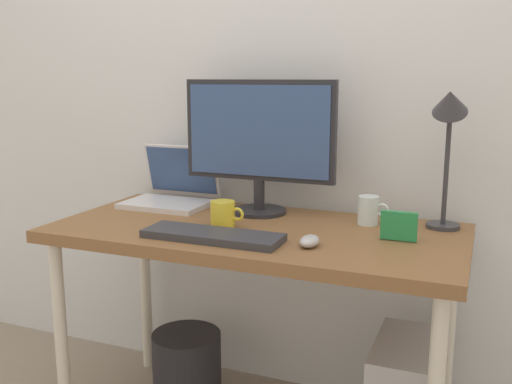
{
  "coord_description": "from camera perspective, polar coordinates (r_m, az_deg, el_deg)",
  "views": [
    {
      "loc": [
        0.7,
        -1.73,
        1.25
      ],
      "look_at": [
        0.0,
        0.0,
        0.87
      ],
      "focal_mm": 40.5,
      "sensor_mm": 36.0,
      "label": 1
    }
  ],
  "objects": [
    {
      "name": "coffee_mug",
      "position": [
        1.92,
        -3.25,
        -2.2
      ],
      "size": [
        0.12,
        0.08,
        0.09
      ],
      "color": "yellow",
      "rests_on": "desk"
    },
    {
      "name": "keyboard",
      "position": [
        1.79,
        -4.31,
        -4.31
      ],
      "size": [
        0.44,
        0.14,
        0.02
      ],
      "primitive_type": "cube",
      "color": "#333338",
      "rests_on": "desk"
    },
    {
      "name": "back_wall",
      "position": [
        2.23,
        3.82,
        12.63
      ],
      "size": [
        4.4,
        0.04,
        2.6
      ],
      "primitive_type": "cube",
      "color": "silver",
      "rests_on": "ground_plane"
    },
    {
      "name": "wastebasket",
      "position": [
        2.31,
        -6.82,
        -17.1
      ],
      "size": [
        0.26,
        0.26,
        0.3
      ],
      "primitive_type": "cylinder",
      "color": "#232328",
      "rests_on": "ground_plane"
    },
    {
      "name": "desk",
      "position": [
        1.95,
        0.0,
        -5.52
      ],
      "size": [
        1.36,
        0.65,
        0.75
      ],
      "color": "brown",
      "rests_on": "ground_plane"
    },
    {
      "name": "photo_frame",
      "position": [
        1.81,
        13.93,
        -3.26
      ],
      "size": [
        0.11,
        0.02,
        0.09
      ],
      "primitive_type": "cube",
      "rotation": [
        0.06,
        0.0,
        0.0
      ],
      "color": "#268C4C",
      "rests_on": "desk"
    },
    {
      "name": "mouse",
      "position": [
        1.72,
        5.31,
        -4.84
      ],
      "size": [
        0.06,
        0.09,
        0.03
      ],
      "primitive_type": "ellipsoid",
      "color": "#B2B2B7",
      "rests_on": "desk"
    },
    {
      "name": "desk_lamp",
      "position": [
        1.93,
        18.49,
        6.3
      ],
      "size": [
        0.11,
        0.16,
        0.48
      ],
      "color": "#333338",
      "rests_on": "desk"
    },
    {
      "name": "monitor",
      "position": [
        2.08,
        0.3,
        5.33
      ],
      "size": [
        0.57,
        0.2,
        0.48
      ],
      "color": "#232328",
      "rests_on": "desk"
    },
    {
      "name": "laptop",
      "position": [
        2.29,
        -8.21,
        0.24
      ],
      "size": [
        0.32,
        0.27,
        0.23
      ],
      "color": "silver",
      "rests_on": "desk"
    },
    {
      "name": "glass_cup",
      "position": [
        1.99,
        11.08,
        -1.78
      ],
      "size": [
        0.11,
        0.07,
        0.1
      ],
      "color": "silver",
      "rests_on": "desk"
    }
  ]
}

